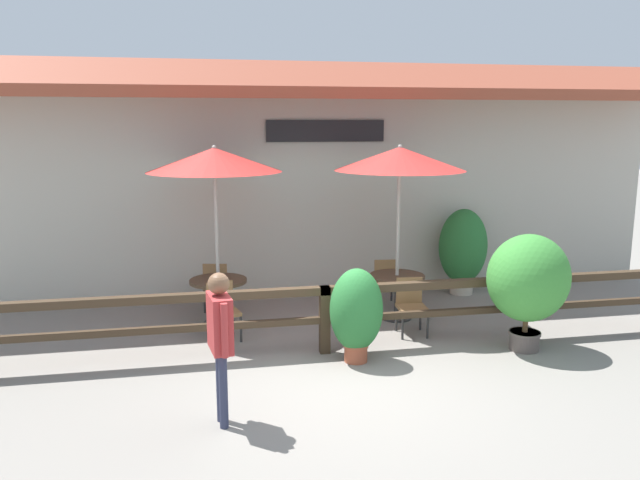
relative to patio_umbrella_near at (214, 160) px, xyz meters
name	(u,v)px	position (x,y,z in m)	size (l,w,h in m)	color
ground_plane	(342,383)	(1.39, -2.61, -2.59)	(60.00, 60.00, 0.00)	gray
building_facade	(291,178)	(1.40, 1.50, -0.42)	(14.28, 1.49, 4.23)	#BCB7A8
patio_railing	(325,304)	(1.39, -1.56, -1.89)	(10.40, 0.14, 0.95)	#3D2D1E
patio_umbrella_near	(214,160)	(0.00, 0.00, 0.00)	(2.05, 2.05, 2.81)	#B7B2A8
dining_table_near	(218,288)	(0.00, 0.00, -2.01)	(0.90, 0.90, 0.73)	#4C3826
chair_near_streetside	(223,308)	(0.03, -0.71, -2.12)	(0.51, 0.51, 0.84)	olive
chair_near_wallside	(217,284)	(-0.01, 0.71, -2.12)	(0.50, 0.50, 0.84)	olive
patio_umbrella_middle	(400,159)	(2.85, -0.27, 0.00)	(2.05, 2.05, 2.81)	#B7B2A8
dining_table_middle	(397,284)	(2.85, -0.27, -2.01)	(0.90, 0.90, 0.73)	#4C3826
chair_middle_streetside	(411,303)	(2.83, -1.01, -2.12)	(0.45, 0.45, 0.84)	olive
chair_middle_wallside	(384,279)	(2.86, 0.47, -2.12)	(0.46, 0.46, 0.84)	olive
potted_plant_corner_fern	(356,312)	(1.74, -1.95, -1.90)	(0.71, 0.64, 1.28)	#9E4C33
potted_plant_entrance_palm	(528,280)	(4.18, -1.98, -1.58)	(1.15, 1.03, 1.65)	#564C47
potted_plant_tall_tropical	(463,248)	(4.51, 0.94, -1.73)	(0.90, 0.81, 1.59)	#B7AD99
pedestrian	(220,329)	(-0.08, -3.40, -1.52)	(0.26, 0.58, 1.66)	#2D334C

